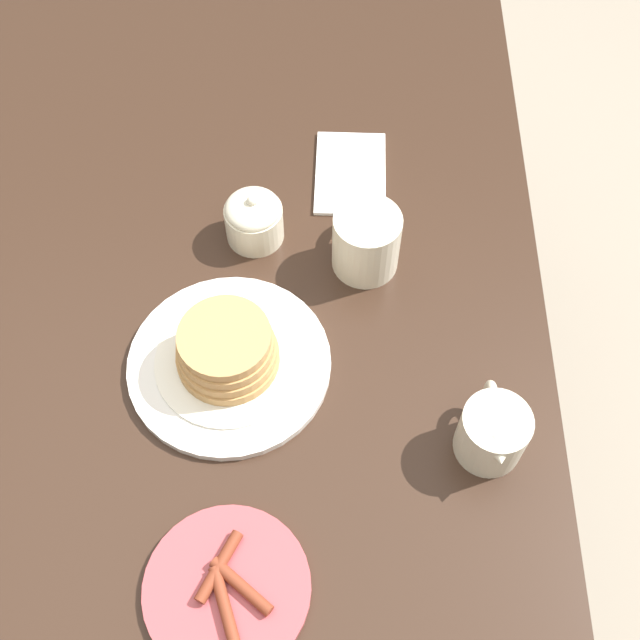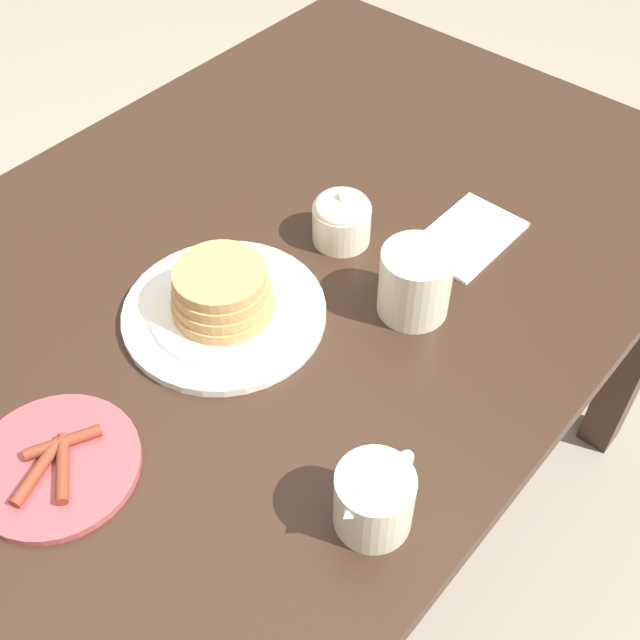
{
  "view_description": "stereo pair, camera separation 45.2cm",
  "coord_description": "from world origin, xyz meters",
  "px_view_note": "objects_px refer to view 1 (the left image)",
  "views": [
    {
      "loc": [
        -0.49,
        -0.15,
        1.68
      ],
      "look_at": [
        0.05,
        -0.14,
        0.78
      ],
      "focal_mm": 45.0,
      "sensor_mm": 36.0,
      "label": 1
    },
    {
      "loc": [
        -0.45,
        -0.58,
        1.52
      ],
      "look_at": [
        0.05,
        -0.14,
        0.78
      ],
      "focal_mm": 45.0,
      "sensor_mm": 36.0,
      "label": 2
    }
  ],
  "objects_px": {
    "pancake_plate": "(228,356)",
    "creamer_pitcher": "(493,433)",
    "coffee_mug": "(366,239)",
    "sugar_bowl": "(254,219)",
    "napkin": "(350,173)",
    "side_plate_bacon": "(227,588)"
  },
  "relations": [
    {
      "from": "sugar_bowl",
      "to": "pancake_plate",
      "type": "bearing_deg",
      "value": 174.64
    },
    {
      "from": "napkin",
      "to": "side_plate_bacon",
      "type": "bearing_deg",
      "value": 167.51
    },
    {
      "from": "creamer_pitcher",
      "to": "pancake_plate",
      "type": "bearing_deg",
      "value": 72.07
    },
    {
      "from": "napkin",
      "to": "coffee_mug",
      "type": "bearing_deg",
      "value": -172.7
    },
    {
      "from": "side_plate_bacon",
      "to": "creamer_pitcher",
      "type": "distance_m",
      "value": 0.35
    },
    {
      "from": "napkin",
      "to": "creamer_pitcher",
      "type": "bearing_deg",
      "value": -158.94
    },
    {
      "from": "pancake_plate",
      "to": "sugar_bowl",
      "type": "xyz_separation_m",
      "value": [
        0.21,
        -0.02,
        0.01
      ]
    },
    {
      "from": "creamer_pitcher",
      "to": "side_plate_bacon",
      "type": "bearing_deg",
      "value": 120.19
    },
    {
      "from": "side_plate_bacon",
      "to": "coffee_mug",
      "type": "bearing_deg",
      "value": -18.95
    },
    {
      "from": "pancake_plate",
      "to": "creamer_pitcher",
      "type": "relative_size",
      "value": 2.2
    },
    {
      "from": "coffee_mug",
      "to": "sugar_bowl",
      "type": "distance_m",
      "value": 0.16
    },
    {
      "from": "coffee_mug",
      "to": "pancake_plate",
      "type": "bearing_deg",
      "value": 134.45
    },
    {
      "from": "creamer_pitcher",
      "to": "napkin",
      "type": "relative_size",
      "value": 0.74
    },
    {
      "from": "creamer_pitcher",
      "to": "napkin",
      "type": "xyz_separation_m",
      "value": [
        0.44,
        0.17,
        -0.04
      ]
    },
    {
      "from": "side_plate_bacon",
      "to": "napkin",
      "type": "bearing_deg",
      "value": -12.49
    },
    {
      "from": "side_plate_bacon",
      "to": "napkin",
      "type": "distance_m",
      "value": 0.63
    },
    {
      "from": "creamer_pitcher",
      "to": "napkin",
      "type": "height_order",
      "value": "creamer_pitcher"
    },
    {
      "from": "pancake_plate",
      "to": "creamer_pitcher",
      "type": "xyz_separation_m",
      "value": [
        -0.11,
        -0.33,
        0.01
      ]
    },
    {
      "from": "coffee_mug",
      "to": "sugar_bowl",
      "type": "height_order",
      "value": "coffee_mug"
    },
    {
      "from": "side_plate_bacon",
      "to": "sugar_bowl",
      "type": "height_order",
      "value": "sugar_bowl"
    },
    {
      "from": "creamer_pitcher",
      "to": "sugar_bowl",
      "type": "bearing_deg",
      "value": 43.68
    },
    {
      "from": "coffee_mug",
      "to": "side_plate_bacon",
      "type": "bearing_deg",
      "value": 161.05
    }
  ]
}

